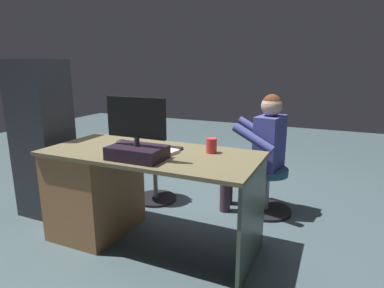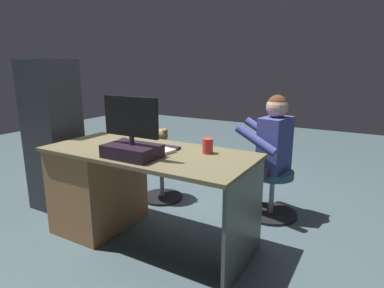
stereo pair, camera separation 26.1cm
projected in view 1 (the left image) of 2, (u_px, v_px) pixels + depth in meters
ground_plane at (178, 219)px, 2.94m from camera, size 10.00×10.00×0.00m
desk at (106, 187)px, 2.63m from camera, size 1.60×0.72×0.73m
monitor at (137, 143)px, 2.17m from camera, size 0.44×0.25×0.42m
keyboard at (154, 147)px, 2.47m from camera, size 0.42×0.14×0.02m
computer_mouse at (121, 142)px, 2.62m from camera, size 0.06×0.10×0.04m
cup at (211, 146)px, 2.34m from camera, size 0.08×0.08×0.11m
tv_remote at (123, 151)px, 2.36m from camera, size 0.12×0.15×0.02m
notebook_binder at (155, 154)px, 2.29m from camera, size 0.26×0.33×0.02m
office_chair_teddy at (155, 176)px, 3.30m from camera, size 0.42×0.42×0.43m
teddy_bear at (155, 145)px, 3.23m from camera, size 0.22×0.22×0.32m
visitor_chair at (267, 188)px, 3.04m from camera, size 0.47×0.47×0.43m
person at (260, 145)px, 2.96m from camera, size 0.56×0.53×1.11m
equipment_rack at (43, 140)px, 2.91m from camera, size 0.44×0.36×1.40m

